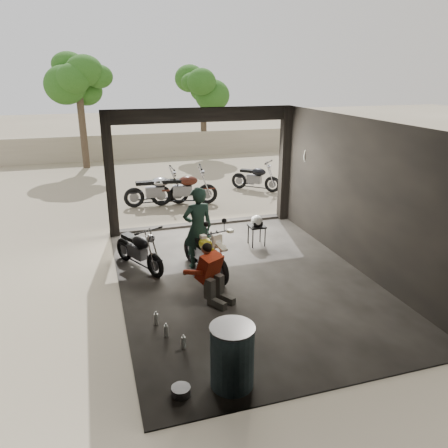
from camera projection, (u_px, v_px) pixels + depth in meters
ground at (244, 279)px, 9.04m from camera, size 80.00×80.00×0.00m
garage at (236, 213)px, 9.11m from camera, size 7.00×7.13×3.20m
boundary_wall at (149, 146)px, 21.46m from camera, size 18.00×0.30×1.20m
tree_left at (77, 73)px, 18.16m from camera, size 2.20×2.20×5.60m
tree_right at (203, 82)px, 21.26m from camera, size 2.20×2.20×5.00m
main_bike at (205, 249)px, 9.12m from camera, size 1.06×1.77×1.11m
left_bike at (138, 247)px, 9.37m from camera, size 1.23×1.63×1.02m
outside_bike_a at (156, 187)px, 13.77m from camera, size 1.80×0.74×1.21m
outside_bike_b at (184, 186)px, 13.85m from camera, size 1.95×1.06×1.25m
outside_bike_c at (256, 176)px, 15.57m from camera, size 1.64×1.57×1.09m
rider at (198, 228)px, 9.32m from camera, size 0.70×0.50×1.81m
mechanic at (214, 275)px, 7.96m from camera, size 0.87×0.94×1.10m
stool at (257, 228)px, 10.63m from camera, size 0.38×0.38×0.53m
helmet at (257, 221)px, 10.54m from camera, size 0.36×0.37×0.26m
oil_drum at (232, 357)px, 5.84m from camera, size 0.78×0.78×0.92m
sign_post at (317, 169)px, 11.48m from camera, size 0.80×0.08×2.41m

